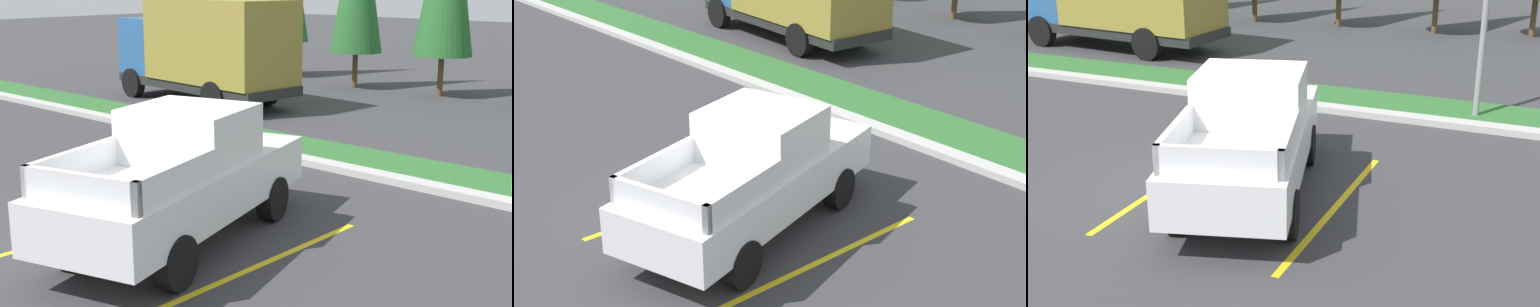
% 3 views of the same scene
% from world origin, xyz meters
% --- Properties ---
extents(ground_plane, '(120.00, 120.00, 0.00)m').
position_xyz_m(ground_plane, '(0.00, 0.00, 0.00)').
color(ground_plane, '#38383A').
extents(parking_line_near, '(0.12, 4.80, 0.01)m').
position_xyz_m(parking_line_near, '(-0.66, -0.08, 0.00)').
color(parking_line_near, yellow).
rests_on(parking_line_near, ground).
extents(parking_line_far, '(0.12, 4.80, 0.01)m').
position_xyz_m(parking_line_far, '(2.44, -0.08, 0.00)').
color(parking_line_far, yellow).
rests_on(parking_line_far, ground).
extents(curb_strip, '(56.00, 0.40, 0.15)m').
position_xyz_m(curb_strip, '(0.00, 5.00, 0.07)').
color(curb_strip, '#B2B2AD').
rests_on(curb_strip, ground).
extents(grass_median, '(56.00, 1.80, 0.06)m').
position_xyz_m(grass_median, '(0.00, 6.10, 0.03)').
color(grass_median, '#2D662D').
rests_on(grass_median, ground).
extents(pickup_truck_main, '(3.30, 5.54, 2.10)m').
position_xyz_m(pickup_truck_main, '(0.88, -0.03, 1.04)').
color(pickup_truck_main, black).
rests_on(pickup_truck_main, ground).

